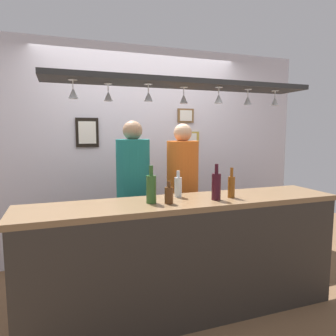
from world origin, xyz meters
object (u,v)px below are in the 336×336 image
at_px(bottle_soda_clear, 178,186).
at_px(bottle_beer_amber_tall, 231,186).
at_px(picture_frame_caricature, 87,133).
at_px(bottle_wine_dark_red, 216,186).
at_px(person_left_teal_shirt, 133,186).
at_px(picture_frame_upper_small, 186,116).
at_px(bottle_champagne_green, 151,188).
at_px(person_right_orange_shirt, 182,185).
at_px(picture_frame_lower_pair, 188,139).
at_px(bottle_beer_brown_stubby, 169,195).

bearing_deg(bottle_soda_clear, bottle_beer_amber_tall, -22.43).
bearing_deg(picture_frame_caricature, bottle_wine_dark_red, -58.80).
bearing_deg(person_left_teal_shirt, picture_frame_upper_small, 38.56).
bearing_deg(picture_frame_upper_small, bottle_champagne_green, -122.03).
bearing_deg(picture_frame_upper_small, bottle_wine_dark_red, -103.11).
height_order(bottle_soda_clear, picture_frame_caricature, picture_frame_caricature).
bearing_deg(bottle_beer_amber_tall, person_right_orange_shirt, 100.47).
bearing_deg(picture_frame_lower_pair, picture_frame_caricature, 180.00).
height_order(bottle_beer_amber_tall, bottle_soda_clear, bottle_beer_amber_tall).
bearing_deg(picture_frame_upper_small, picture_frame_lower_pair, 0.00).
bearing_deg(person_left_teal_shirt, picture_frame_caricature, 119.04).
relative_size(bottle_beer_amber_tall, picture_frame_lower_pair, 0.87).
relative_size(bottle_wine_dark_red, picture_frame_lower_pair, 1.00).
distance_m(picture_frame_lower_pair, picture_frame_upper_small, 0.30).
distance_m(person_right_orange_shirt, bottle_soda_clear, 0.66).
xyz_separation_m(person_right_orange_shirt, picture_frame_upper_small, (0.32, 0.69, 0.78)).
bearing_deg(bottle_soda_clear, picture_frame_caricature, 116.71).
xyz_separation_m(person_left_teal_shirt, bottle_beer_amber_tall, (0.68, -0.76, 0.09)).
bearing_deg(bottle_champagne_green, person_left_teal_shirt, 88.14).
xyz_separation_m(person_right_orange_shirt, bottle_soda_clear, (-0.28, -0.59, 0.10)).
bearing_deg(bottle_champagne_green, picture_frame_caricature, 104.19).
relative_size(bottle_beer_brown_stubby, picture_frame_caricature, 0.53).
relative_size(bottle_beer_amber_tall, bottle_beer_brown_stubby, 1.44).
relative_size(person_right_orange_shirt, picture_frame_caricature, 4.84).
xyz_separation_m(bottle_wine_dark_red, picture_frame_lower_pair, (0.38, 1.48, 0.36)).
bearing_deg(picture_frame_caricature, bottle_soda_clear, -63.29).
bearing_deg(bottle_beer_amber_tall, bottle_soda_clear, 157.57).
bearing_deg(bottle_beer_brown_stubby, bottle_soda_clear, 52.26).
bearing_deg(picture_frame_lower_pair, bottle_wine_dark_red, -104.52).
relative_size(person_left_teal_shirt, person_right_orange_shirt, 1.01).
height_order(bottle_beer_brown_stubby, bottle_champagne_green, bottle_champagne_green).
xyz_separation_m(bottle_soda_clear, picture_frame_lower_pair, (0.64, 1.28, 0.38)).
relative_size(bottle_beer_amber_tall, bottle_soda_clear, 1.13).
bearing_deg(bottle_champagne_green, person_right_orange_shirt, 52.22).
xyz_separation_m(bottle_champagne_green, picture_frame_caricature, (-0.36, 1.42, 0.44)).
distance_m(bottle_beer_amber_tall, bottle_soda_clear, 0.46).
relative_size(bottle_beer_brown_stubby, bottle_champagne_green, 0.60).
bearing_deg(bottle_wine_dark_red, bottle_beer_brown_stubby, 179.52).
height_order(bottle_champagne_green, picture_frame_caricature, picture_frame_caricature).
distance_m(person_right_orange_shirt, picture_frame_caricature, 1.28).
distance_m(bottle_beer_amber_tall, picture_frame_caricature, 1.85).
distance_m(person_right_orange_shirt, picture_frame_lower_pair, 0.91).
xyz_separation_m(person_right_orange_shirt, bottle_beer_brown_stubby, (-0.44, -0.79, 0.08)).
height_order(person_left_teal_shirt, picture_frame_upper_small, picture_frame_upper_small).
distance_m(bottle_beer_amber_tall, picture_frame_upper_small, 1.61).
bearing_deg(bottle_beer_brown_stubby, bottle_champagne_green, 152.78).
bearing_deg(person_left_teal_shirt, bottle_wine_dark_red, -57.01).
distance_m(bottle_soda_clear, picture_frame_caricature, 1.50).
bearing_deg(person_left_teal_shirt, bottle_beer_brown_stubby, -82.74).
bearing_deg(bottle_champagne_green, picture_frame_upper_small, 57.97).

